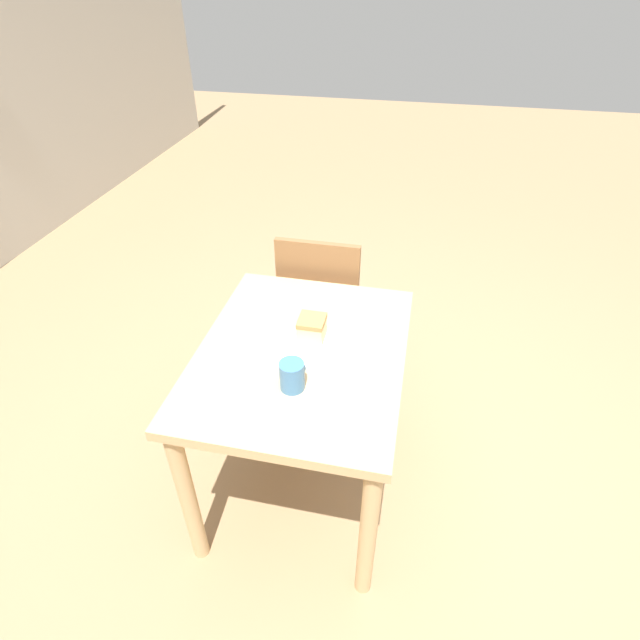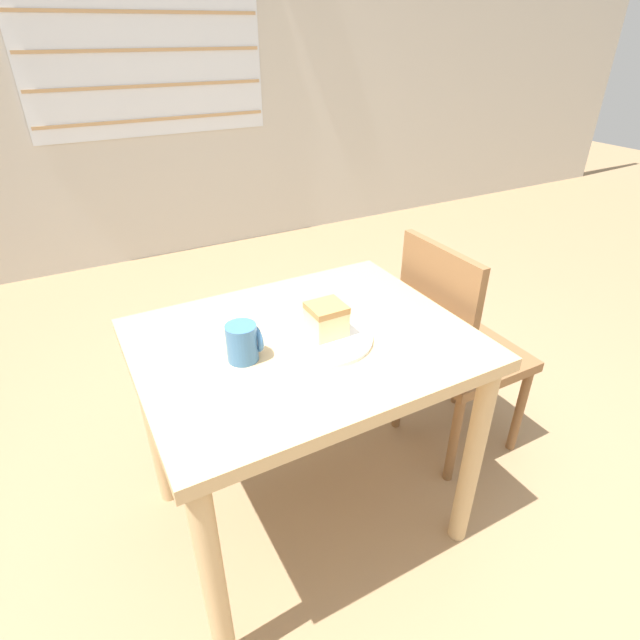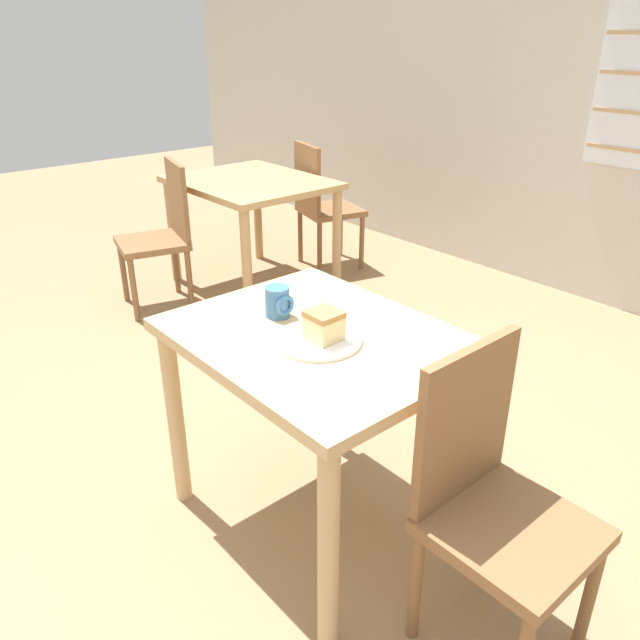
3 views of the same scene
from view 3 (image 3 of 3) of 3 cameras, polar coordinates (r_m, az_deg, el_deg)
ground_plane at (r=2.25m, az=-6.46°, el=-21.74°), size 14.00×14.00×0.00m
dining_table_near at (r=2.04m, az=-0.18°, el=-4.30°), size 0.93×0.74×0.75m
dining_table_far at (r=4.17m, az=-6.33°, el=11.22°), size 0.99×0.82×0.74m
chair_near_window at (r=1.81m, az=15.50°, el=-15.49°), size 0.40×0.40×0.90m
chair_far_corner at (r=4.01m, az=-14.22°, el=7.83°), size 0.49×0.49×0.90m
chair_far_opposite at (r=4.55m, az=0.18°, el=10.66°), size 0.49×0.49×0.90m
plate at (r=1.93m, az=-0.14°, el=-1.89°), size 0.28×0.28×0.01m
cake_slice at (r=1.90m, az=0.36°, el=-0.49°), size 0.10×0.10×0.09m
coffee_mug at (r=2.08m, az=-3.86°, el=1.65°), size 0.09×0.08×0.10m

